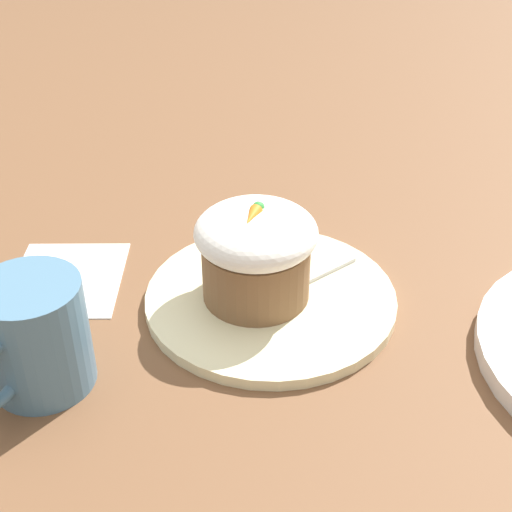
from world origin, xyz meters
name	(u,v)px	position (x,y,z in m)	size (l,w,h in m)	color
ground_plane	(271,303)	(0.00, 0.00, 0.00)	(4.00, 4.00, 0.00)	brown
dessert_plate	(271,298)	(0.00, 0.00, 0.01)	(0.22, 0.22, 0.01)	beige
carrot_cake	(256,251)	(0.01, -0.01, 0.06)	(0.10, 0.10, 0.09)	brown
spoon	(279,291)	(0.00, 0.01, 0.01)	(0.12, 0.08, 0.01)	silver
coffee_cup	(35,337)	(0.16, -0.13, 0.05)	(0.11, 0.08, 0.09)	teal
paper_napkin	(67,278)	(0.03, -0.19, 0.00)	(0.15, 0.14, 0.00)	white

